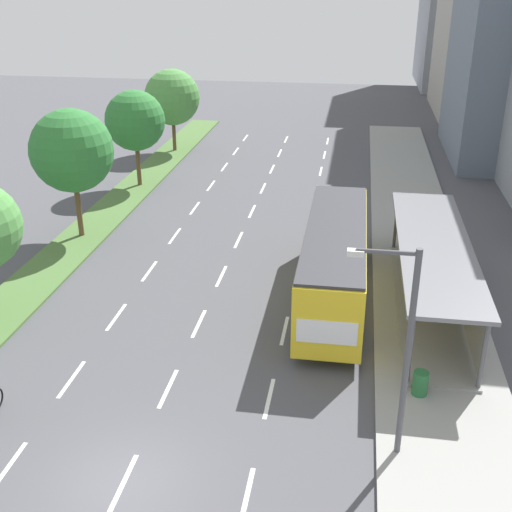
# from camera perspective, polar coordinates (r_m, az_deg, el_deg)

# --- Properties ---
(ground_plane) EXTENTS (140.00, 140.00, 0.00)m
(ground_plane) POSITION_cam_1_polar(r_m,az_deg,el_deg) (19.32, -11.78, -19.27)
(ground_plane) COLOR #4C4C51
(median_strip) EXTENTS (2.60, 52.00, 0.12)m
(median_strip) POSITION_cam_1_polar(r_m,az_deg,el_deg) (38.14, -13.37, 3.43)
(median_strip) COLOR #4C7038
(median_strip) RESTS_ON ground
(sidewalk_right) EXTENTS (4.50, 52.00, 0.15)m
(sidewalk_right) POSITION_cam_1_polar(r_m,az_deg,el_deg) (35.60, 13.87, 1.89)
(sidewalk_right) COLOR gray
(sidewalk_right) RESTS_ON ground
(lane_divider_left) EXTENTS (0.14, 46.85, 0.01)m
(lane_divider_left) POSITION_cam_1_polar(r_m,az_deg,el_deg) (34.81, -7.24, 1.79)
(lane_divider_left) COLOR white
(lane_divider_left) RESTS_ON ground
(lane_divider_center) EXTENTS (0.14, 46.85, 0.01)m
(lane_divider_center) POSITION_cam_1_polar(r_m,az_deg,el_deg) (34.04, -1.56, 1.45)
(lane_divider_center) COLOR white
(lane_divider_center) RESTS_ON ground
(lane_divider_right) EXTENTS (0.14, 46.85, 0.01)m
(lane_divider_right) POSITION_cam_1_polar(r_m,az_deg,el_deg) (33.62, 4.31, 1.09)
(lane_divider_right) COLOR white
(lane_divider_right) RESTS_ON ground
(bus_shelter) EXTENTS (2.90, 12.63, 2.86)m
(bus_shelter) POSITION_cam_1_polar(r_m,az_deg,el_deg) (27.44, 15.93, -1.08)
(bus_shelter) COLOR gray
(bus_shelter) RESTS_ON sidewalk_right
(bus) EXTENTS (2.54, 11.29, 3.37)m
(bus) POSITION_cam_1_polar(r_m,az_deg,el_deg) (27.26, 7.01, 0.01)
(bus) COLOR yellow
(bus) RESTS_ON ground
(median_tree_third) EXTENTS (4.25, 4.25, 6.73)m
(median_tree_third) POSITION_cam_1_polar(r_m,az_deg,el_deg) (34.20, -16.07, 8.97)
(median_tree_third) COLOR brown
(median_tree_third) RESTS_ON median_strip
(median_tree_fourth) EXTENTS (3.83, 3.83, 6.16)m
(median_tree_fourth) POSITION_cam_1_polar(r_m,az_deg,el_deg) (42.27, -10.71, 11.74)
(median_tree_fourth) COLOR brown
(median_tree_fourth) RESTS_ON median_strip
(median_tree_fifth) EXTENTS (4.22, 4.22, 6.22)m
(median_tree_fifth) POSITION_cam_1_polar(r_m,az_deg,el_deg) (50.70, -7.47, 13.83)
(median_tree_fifth) COLOR brown
(median_tree_fifth) RESTS_ON median_strip
(streetlight) EXTENTS (1.91, 0.24, 6.50)m
(streetlight) POSITION_cam_1_polar(r_m,az_deg,el_deg) (17.99, 12.89, -7.42)
(streetlight) COLOR #4C4C51
(streetlight) RESTS_ON sidewalk_right
(trash_bin) EXTENTS (0.52, 0.52, 0.85)m
(trash_bin) POSITION_cam_1_polar(r_m,az_deg,el_deg) (22.35, 14.41, -10.89)
(trash_bin) COLOR #286B38
(trash_bin) RESTS_ON sidewalk_right
(building_far_right) EXTENTS (9.72, 15.82, 20.68)m
(building_far_right) POSITION_cam_1_polar(r_m,az_deg,el_deg) (67.48, 20.90, 20.31)
(building_far_right) COLOR #A39E93
(building_far_right) RESTS_ON ground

